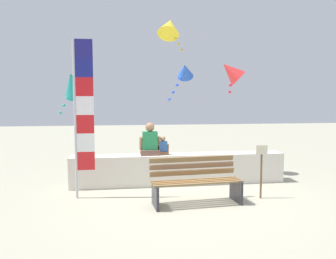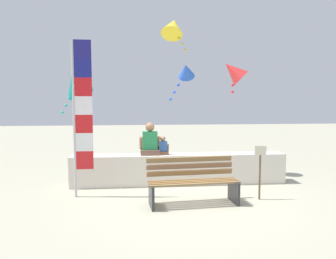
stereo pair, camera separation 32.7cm
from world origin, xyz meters
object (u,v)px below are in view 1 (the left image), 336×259
at_px(kite_red, 231,71).
at_px(kite_yellow, 169,27).
at_px(sign_post, 261,166).
at_px(flag_banner, 81,111).
at_px(person_adult, 150,142).
at_px(person_child, 163,147).
at_px(kite_blue, 185,71).
at_px(park_bench, 196,182).
at_px(kite_teal, 74,83).

height_order(kite_red, kite_yellow, kite_yellow).
relative_size(kite_red, sign_post, 0.88).
xyz_separation_m(flag_banner, sign_post, (3.62, -0.55, -1.14)).
xyz_separation_m(person_adult, kite_yellow, (0.84, 2.54, 3.27)).
bearing_deg(person_adult, kite_yellow, 71.73).
bearing_deg(person_child, kite_red, 23.10).
relative_size(person_adult, kite_blue, 0.74).
xyz_separation_m(kite_yellow, sign_post, (1.32, -3.95, -3.63)).
height_order(park_bench, kite_yellow, kite_yellow).
height_order(park_bench, kite_blue, kite_blue).
xyz_separation_m(person_child, kite_yellow, (0.53, 2.54, 3.40)).
relative_size(flag_banner, kite_yellow, 2.73).
bearing_deg(kite_red, sign_post, -92.57).
height_order(person_child, kite_teal, kite_teal).
distance_m(park_bench, person_child, 1.65).
distance_m(person_child, kite_yellow, 4.28).
relative_size(person_adult, sign_post, 0.70).
bearing_deg(park_bench, kite_yellow, 88.93).
distance_m(person_adult, person_child, 0.34).
relative_size(flag_banner, kite_blue, 3.13).
bearing_deg(person_child, flag_banner, -154.18).
bearing_deg(kite_yellow, park_bench, -91.07).
bearing_deg(person_adult, kite_teal, 162.93).
relative_size(flag_banner, kite_teal, 2.69).
bearing_deg(kite_yellow, person_adult, -108.27).
height_order(kite_yellow, kite_blue, kite_yellow).
relative_size(park_bench, flag_banner, 0.56).
bearing_deg(person_adult, person_child, 0.08).
relative_size(flag_banner, sign_post, 2.93).
height_order(park_bench, kite_teal, kite_teal).
distance_m(kite_red, kite_blue, 1.36).
distance_m(flag_banner, kite_blue, 2.93).
distance_m(park_bench, sign_post, 1.43).
bearing_deg(person_child, park_bench, -73.36).
xyz_separation_m(person_adult, person_child, (0.31, 0.00, -0.13)).
bearing_deg(flag_banner, person_child, 25.82).
distance_m(person_child, kite_blue, 2.03).
bearing_deg(person_adult, kite_blue, 29.91).
bearing_deg(kite_yellow, kite_red, -50.19).
height_order(flag_banner, kite_red, flag_banner).
relative_size(kite_blue, sign_post, 0.94).
bearing_deg(person_child, kite_blue, 40.76).
relative_size(kite_red, kite_yellow, 0.82).
distance_m(kite_teal, sign_post, 4.75).
height_order(kite_yellow, sign_post, kite_yellow).
bearing_deg(sign_post, flag_banner, 171.45).
bearing_deg(kite_red, kite_blue, -167.51).
xyz_separation_m(kite_blue, sign_post, (1.23, -1.94, -2.09)).
distance_m(person_child, sign_post, 2.34).
distance_m(person_adult, kite_yellow, 4.23).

